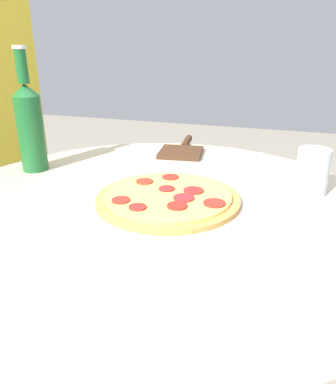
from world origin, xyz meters
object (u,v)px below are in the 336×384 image
(beer_bottle, at_px, (30,124))
(pizza_paddle, at_px, (182,150))
(drinking_glass, at_px, (312,171))
(pizza, at_px, (168,198))

(beer_bottle, distance_m, pizza_paddle, 0.42)
(beer_bottle, xyz_separation_m, pizza_paddle, (0.26, -0.31, -0.11))
(beer_bottle, distance_m, drinking_glass, 0.65)
(pizza, relative_size, pizza_paddle, 1.23)
(beer_bottle, xyz_separation_m, drinking_glass, (0.04, -0.64, -0.07))
(pizza_paddle, relative_size, drinking_glass, 2.44)
(pizza, xyz_separation_m, pizza_paddle, (0.35, 0.07, -0.00))
(beer_bottle, height_order, pizza_paddle, beer_bottle)
(pizza_paddle, bearing_deg, drinking_glass, -129.84)
(drinking_glass, bearing_deg, beer_bottle, 93.92)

